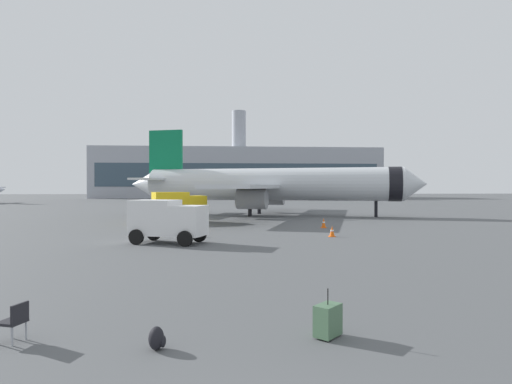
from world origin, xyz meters
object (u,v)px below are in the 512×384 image
object	(u,v)px
traveller_backpack	(157,338)
service_truck	(178,206)
cargo_van	(167,219)
rolling_suitcase	(328,320)
safety_cone_far	(196,231)
gate_chair	(15,320)
safety_cone_near	(332,231)
airplane_at_gate	(269,185)
safety_cone_mid	(324,223)

from	to	relation	value
traveller_backpack	service_truck	bearing A→B (deg)	95.03
cargo_van	rolling_suitcase	size ratio (longest dim) A/B	4.38
safety_cone_far	gate_chair	bearing A→B (deg)	-97.85
cargo_van	safety_cone_near	size ratio (longest dim) A/B	6.55
airplane_at_gate	traveller_backpack	xyz separation A→B (m)	(-6.87, -41.62, -3.42)
rolling_suitcase	safety_cone_mid	bearing A→B (deg)	76.80
safety_cone_near	rolling_suitcase	world-z (taller)	rolling_suitcase
airplane_at_gate	safety_cone_far	size ratio (longest dim) A/B	43.26
airplane_at_gate	cargo_van	size ratio (longest dim) A/B	7.27
safety_cone_far	rolling_suitcase	size ratio (longest dim) A/B	0.74
airplane_at_gate	cargo_van	world-z (taller)	airplane_at_gate
safety_cone_near	traveller_backpack	bearing A→B (deg)	-114.13
service_truck	traveller_backpack	size ratio (longest dim) A/B	10.96
rolling_suitcase	traveller_backpack	bearing A→B (deg)	-173.19
cargo_van	gate_chair	xyz separation A→B (m)	(-1.20, -16.34, -0.95)
cargo_van	safety_cone_mid	distance (m)	14.61
traveller_backpack	gate_chair	size ratio (longest dim) A/B	0.56
safety_cone_near	safety_cone_mid	distance (m)	6.30
service_truck	safety_cone_far	world-z (taller)	service_truck
airplane_at_gate	gate_chair	xyz separation A→B (m)	(-10.02, -40.96, -3.16)
safety_cone_far	traveller_backpack	size ratio (longest dim) A/B	1.69
cargo_van	rolling_suitcase	bearing A→B (deg)	-71.09
gate_chair	safety_cone_mid	bearing A→B (deg)	62.98
safety_cone_near	gate_chair	distance (m)	22.34
safety_cone_near	gate_chair	size ratio (longest dim) A/B	0.86
rolling_suitcase	gate_chair	bearing A→B (deg)	178.21
airplane_at_gate	rolling_suitcase	distance (m)	41.42
safety_cone_near	rolling_suitcase	size ratio (longest dim) A/B	0.67
cargo_van	rolling_suitcase	distance (m)	17.53
airplane_at_gate	gate_chair	size ratio (longest dim) A/B	40.69
service_truck	safety_cone_near	xyz separation A→B (m)	(11.57, -12.33, -1.24)
safety_cone_mid	safety_cone_near	bearing A→B (deg)	-98.29
cargo_van	traveller_backpack	xyz separation A→B (m)	(1.95, -17.00, -1.22)
service_truck	gate_chair	distance (m)	31.25
airplane_at_gate	safety_cone_mid	world-z (taller)	airplane_at_gate
airplane_at_gate	safety_cone_far	bearing A→B (deg)	-108.88
safety_cone_mid	safety_cone_far	bearing A→B (deg)	-151.09
cargo_van	traveller_backpack	world-z (taller)	cargo_van
rolling_suitcase	gate_chair	distance (m)	6.88
gate_chair	rolling_suitcase	bearing A→B (deg)	-1.79
service_truck	safety_cone_mid	bearing A→B (deg)	-26.02
service_truck	traveller_backpack	distance (m)	32.04
service_truck	rolling_suitcase	distance (m)	32.13
safety_cone_near	safety_cone_mid	xyz separation A→B (m)	(0.91, 6.24, 0.04)
service_truck	gate_chair	bearing A→B (deg)	-90.63
safety_cone_far	safety_cone_mid	bearing A→B (deg)	28.91
service_truck	safety_cone_mid	size ratio (longest dim) A/B	6.53
safety_cone_mid	airplane_at_gate	bearing A→B (deg)	100.04
service_truck	traveller_backpack	xyz separation A→B (m)	(2.81, -31.88, -1.37)
safety_cone_far	rolling_suitcase	xyz separation A→B (m)	(4.18, -19.76, -0.01)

